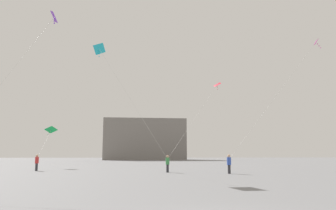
# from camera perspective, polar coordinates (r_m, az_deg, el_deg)

# --- Properties ---
(person_in_red) EXTENTS (0.39, 0.39, 1.77)m
(person_in_red) POSITION_cam_1_polar(r_m,az_deg,el_deg) (37.98, -22.52, -9.43)
(person_in_red) COLOR #2D2D33
(person_in_red) RESTS_ON ground_plane
(person_in_blue) EXTENTS (0.39, 0.39, 1.79)m
(person_in_blue) POSITION_cam_1_polar(r_m,az_deg,el_deg) (30.80, 10.91, -10.22)
(person_in_blue) COLOR #2D2D33
(person_in_blue) RESTS_ON ground_plane
(person_in_green) EXTENTS (0.37, 0.37, 1.72)m
(person_in_green) POSITION_cam_1_polar(r_m,az_deg,el_deg) (32.40, -0.08, -10.36)
(person_in_green) COLOR #2D2D33
(person_in_green) RESTS_ON ground_plane
(kite_cyan_delta) EXTENTS (7.54, 2.80, 11.13)m
(kite_cyan_delta) POSITION_cam_1_polar(r_m,az_deg,el_deg) (32.17, -12.09, 9.47)
(kite_cyan_delta) COLOR #1EB2C6
(kite_crimson_delta) EXTENTS (8.97, 13.12, 10.91)m
(kite_crimson_delta) POSITION_cam_1_polar(r_m,az_deg,el_deg) (46.61, 8.63, 3.37)
(kite_crimson_delta) COLOR red
(kite_violet_delta) EXTENTS (2.88, 8.08, 10.59)m
(kite_violet_delta) POSITION_cam_1_polar(r_m,az_deg,el_deg) (24.62, -19.99, 14.26)
(kite_violet_delta) COLOR purple
(kite_emerald_delta) EXTENTS (1.73, 9.09, 4.20)m
(kite_emerald_delta) POSITION_cam_1_polar(r_m,az_deg,el_deg) (46.46, -20.32, -4.26)
(kite_emerald_delta) COLOR green
(kite_magenta_delta) EXTENTS (10.00, 1.10, 12.22)m
(kite_magenta_delta) POSITION_cam_1_polar(r_m,az_deg,el_deg) (36.17, 24.55, 9.52)
(kite_magenta_delta) COLOR #D12899
(building_centre_hall) EXTENTS (25.29, 11.64, 12.57)m
(building_centre_hall) POSITION_cam_1_polar(r_m,az_deg,el_deg) (100.57, -4.22, -6.22)
(building_centre_hall) COLOR gray
(building_centre_hall) RESTS_ON ground_plane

